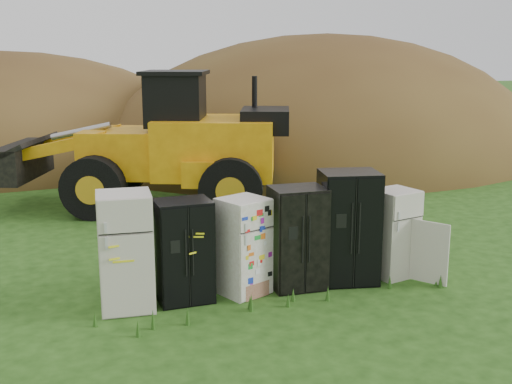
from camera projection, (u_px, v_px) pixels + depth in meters
ground at (273, 289)px, 10.78m from camera, size 120.00×120.00×0.00m
fridge_leftmost at (126, 251)px, 9.83m from camera, size 0.87×0.84×1.84m
fridge_black_side at (184, 251)px, 10.16m from camera, size 0.88×0.70×1.65m
fridge_sticker at (243, 246)px, 10.47m from camera, size 0.92×0.89×1.61m
fridge_dark_mid at (298, 238)px, 10.73m from camera, size 0.91×0.75×1.73m
fridge_black_right at (348, 227)px, 11.00m from camera, size 1.11×0.98×1.94m
fridge_open_door at (393, 233)px, 11.30m from camera, size 0.84×0.80×1.56m
wheel_loader at (142, 141)px, 16.01m from camera, size 7.68×5.23×3.44m
dirt_mound_right at (325, 160)px, 23.48m from camera, size 16.51×12.11×9.01m
dirt_mound_left at (5, 160)px, 23.42m from camera, size 15.78×11.83×7.83m
dirt_mound_back at (105, 145)px, 26.94m from camera, size 18.60×12.40×5.98m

